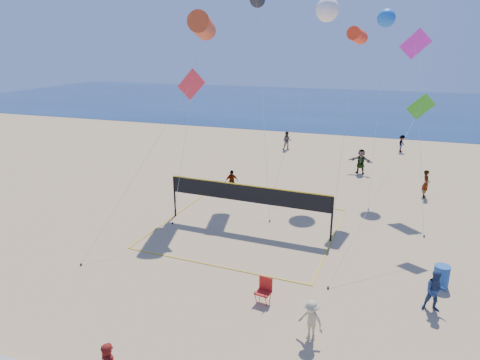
% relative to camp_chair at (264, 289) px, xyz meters
% --- Properties ---
extents(ground, '(120.00, 120.00, 0.00)m').
position_rel_camp_chair_xyz_m(ground, '(-0.54, -3.40, -0.59)').
color(ground, tan).
rests_on(ground, ground).
extents(ocean, '(140.00, 50.00, 0.03)m').
position_rel_camp_chair_xyz_m(ocean, '(-0.54, 58.60, -0.57)').
color(ocean, navy).
rests_on(ocean, ground).
extents(bystander_a, '(0.87, 0.70, 1.70)m').
position_rel_camp_chair_xyz_m(bystander_a, '(6.32, 1.51, 0.26)').
color(bystander_a, navy).
rests_on(bystander_a, ground).
extents(bystander_b, '(1.12, 0.91, 1.51)m').
position_rel_camp_chair_xyz_m(bystander_b, '(2.12, -1.65, 0.16)').
color(bystander_b, '#CBB887').
rests_on(bystander_b, ground).
extents(far_person_0, '(0.98, 0.92, 1.62)m').
position_rel_camp_chair_xyz_m(far_person_0, '(-5.59, 11.77, 0.22)').
color(far_person_0, gray).
rests_on(far_person_0, ground).
extents(far_person_1, '(1.88, 0.93, 1.94)m').
position_rel_camp_chair_xyz_m(far_person_1, '(2.46, 19.34, 0.38)').
color(far_person_1, gray).
rests_on(far_person_1, ground).
extents(far_person_2, '(0.46, 0.69, 1.87)m').
position_rel_camp_chair_xyz_m(far_person_2, '(6.89, 15.09, 0.34)').
color(far_person_2, gray).
rests_on(far_person_2, ground).
extents(far_person_3, '(0.93, 0.77, 1.75)m').
position_rel_camp_chair_xyz_m(far_person_3, '(-4.71, 25.08, 0.29)').
color(far_person_3, gray).
rests_on(far_person_3, ground).
extents(far_person_4, '(0.88, 1.16, 1.60)m').
position_rel_camp_chair_xyz_m(far_person_4, '(5.68, 27.77, 0.21)').
color(far_person_4, gray).
rests_on(far_person_4, ground).
extents(camp_chair, '(0.65, 0.77, 1.15)m').
position_rel_camp_chair_xyz_m(camp_chair, '(0.00, 0.00, 0.00)').
color(camp_chair, red).
rests_on(camp_chair, ground).
extents(trash_barrel, '(0.70, 0.70, 0.96)m').
position_rel_camp_chair_xyz_m(trash_barrel, '(6.76, 3.47, -0.11)').
color(trash_barrel, '#184BA0').
rests_on(trash_barrel, ground).
extents(volleyball_net, '(9.89, 9.75, 2.51)m').
position_rel_camp_chair_xyz_m(volleyball_net, '(-2.79, 6.60, 1.14)').
color(volleyball_net, black).
rests_on(volleyball_net, ground).
extents(kite_0, '(1.99, 6.44, 11.62)m').
position_rel_camp_chair_xyz_m(kite_0, '(-6.91, 10.48, 10.19)').
color(kite_0, '#CA461D').
rests_on(kite_0, ground).
extents(kite_2, '(1.17, 6.75, 10.77)m').
position_rel_camp_chair_xyz_m(kite_2, '(1.85, 13.36, 9.64)').
color(kite_2, '#FF3715').
rests_on(kite_2, ground).
extents(kite_3, '(3.23, 7.98, 8.51)m').
position_rel_camp_chair_xyz_m(kite_3, '(-6.64, 7.46, 6.65)').
color(kite_3, '#EF2F40').
rests_on(kite_3, ground).
extents(kite_4, '(3.98, 7.55, 7.46)m').
position_rel_camp_chair_xyz_m(kite_4, '(5.28, 8.58, 5.66)').
color(kite_4, green).
rests_on(kite_4, ground).
extents(kite_5, '(2.21, 7.48, 10.71)m').
position_rel_camp_chair_xyz_m(kite_5, '(5.30, 15.28, 8.72)').
color(kite_5, '#F32AD1').
rests_on(kite_5, ground).
extents(kite_6, '(3.00, 6.65, 12.67)m').
position_rel_camp_chair_xyz_m(kite_6, '(-0.40, 16.25, 11.30)').
color(kite_6, white).
rests_on(kite_6, ground).
extents(kite_7, '(1.43, 7.33, 12.01)m').
position_rel_camp_chair_xyz_m(kite_7, '(3.33, 18.04, 10.81)').
color(kite_7, blue).
rests_on(kite_7, ground).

